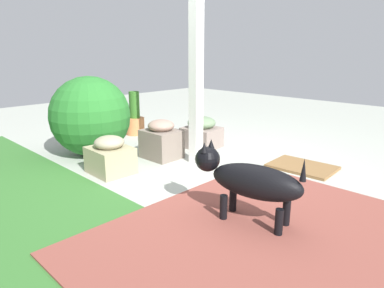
{
  "coord_description": "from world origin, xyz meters",
  "views": [
    {
      "loc": [
        -2.28,
        2.55,
        1.24
      ],
      "look_at": [
        -0.05,
        0.26,
        0.36
      ],
      "focal_mm": 31.83,
      "sensor_mm": 36.0,
      "label": 1
    }
  ],
  "objects_px": {
    "round_shrub": "(90,116)",
    "stone_planter_nearest": "(202,133)",
    "terracotta_pot_tall": "(135,119)",
    "doormat": "(302,167)",
    "stone_planter_mid": "(110,156)",
    "porch_pillar": "(196,70)",
    "dog": "(248,179)",
    "stone_planter_near": "(161,140)"
  },
  "relations": [
    {
      "from": "stone_planter_near",
      "to": "round_shrub",
      "type": "bearing_deg",
      "value": 35.31
    },
    {
      "from": "terracotta_pot_tall",
      "to": "dog",
      "type": "xyz_separation_m",
      "value": [
        -2.84,
        1.09,
        0.11
      ]
    },
    {
      "from": "stone_planter_mid",
      "to": "round_shrub",
      "type": "relative_size",
      "value": 0.47
    },
    {
      "from": "porch_pillar",
      "to": "doormat",
      "type": "relative_size",
      "value": 3.11
    },
    {
      "from": "round_shrub",
      "to": "doormat",
      "type": "xyz_separation_m",
      "value": [
        -2.1,
        -1.33,
        -0.46
      ]
    },
    {
      "from": "stone_planter_nearest",
      "to": "stone_planter_mid",
      "type": "height_order",
      "value": "stone_planter_nearest"
    },
    {
      "from": "round_shrub",
      "to": "terracotta_pot_tall",
      "type": "relative_size",
      "value": 1.47
    },
    {
      "from": "round_shrub",
      "to": "terracotta_pot_tall",
      "type": "distance_m",
      "value": 1.13
    },
    {
      "from": "doormat",
      "to": "round_shrub",
      "type": "bearing_deg",
      "value": 32.3
    },
    {
      "from": "porch_pillar",
      "to": "round_shrub",
      "type": "distance_m",
      "value": 1.42
    },
    {
      "from": "stone_planter_mid",
      "to": "doormat",
      "type": "distance_m",
      "value": 2.07
    },
    {
      "from": "porch_pillar",
      "to": "stone_planter_nearest",
      "type": "xyz_separation_m",
      "value": [
        0.38,
        -0.51,
        -0.84
      ]
    },
    {
      "from": "porch_pillar",
      "to": "terracotta_pot_tall",
      "type": "relative_size",
      "value": 3.18
    },
    {
      "from": "stone_planter_nearest",
      "to": "terracotta_pot_tall",
      "type": "height_order",
      "value": "terracotta_pot_tall"
    },
    {
      "from": "dog",
      "to": "doormat",
      "type": "distance_m",
      "value": 1.48
    },
    {
      "from": "round_shrub",
      "to": "stone_planter_nearest",
      "type": "bearing_deg",
      "value": -122.19
    },
    {
      "from": "stone_planter_nearest",
      "to": "doormat",
      "type": "distance_m",
      "value": 1.38
    },
    {
      "from": "stone_planter_nearest",
      "to": "dog",
      "type": "bearing_deg",
      "value": 142.08
    },
    {
      "from": "terracotta_pot_tall",
      "to": "stone_planter_mid",
      "type": "bearing_deg",
      "value": 134.73
    },
    {
      "from": "dog",
      "to": "doormat",
      "type": "height_order",
      "value": "dog"
    },
    {
      "from": "terracotta_pot_tall",
      "to": "stone_planter_near",
      "type": "bearing_deg",
      "value": 157.32
    },
    {
      "from": "stone_planter_nearest",
      "to": "stone_planter_mid",
      "type": "relative_size",
      "value": 1.09
    },
    {
      "from": "porch_pillar",
      "to": "round_shrub",
      "type": "bearing_deg",
      "value": 30.78
    },
    {
      "from": "round_shrub",
      "to": "doormat",
      "type": "bearing_deg",
      "value": -147.7
    },
    {
      "from": "porch_pillar",
      "to": "terracotta_pot_tall",
      "type": "distance_m",
      "value": 1.82
    },
    {
      "from": "stone_planter_nearest",
      "to": "stone_planter_near",
      "type": "bearing_deg",
      "value": 87.52
    },
    {
      "from": "stone_planter_mid",
      "to": "round_shrub",
      "type": "distance_m",
      "value": 0.81
    },
    {
      "from": "stone_planter_near",
      "to": "dog",
      "type": "xyz_separation_m",
      "value": [
        -1.65,
        0.6,
        0.12
      ]
    },
    {
      "from": "stone_planter_nearest",
      "to": "stone_planter_mid",
      "type": "distance_m",
      "value": 1.39
    },
    {
      "from": "stone_planter_nearest",
      "to": "dog",
      "type": "distance_m",
      "value": 2.07
    },
    {
      "from": "stone_planter_near",
      "to": "stone_planter_mid",
      "type": "distance_m",
      "value": 0.72
    },
    {
      "from": "stone_planter_mid",
      "to": "dog",
      "type": "xyz_separation_m",
      "value": [
        -1.64,
        -0.12,
        0.16
      ]
    },
    {
      "from": "porch_pillar",
      "to": "stone_planter_nearest",
      "type": "distance_m",
      "value": 1.05
    },
    {
      "from": "terracotta_pot_tall",
      "to": "doormat",
      "type": "xyz_separation_m",
      "value": [
        -2.57,
        -0.33,
        -0.22
      ]
    },
    {
      "from": "stone_planter_nearest",
      "to": "stone_planter_mid",
      "type": "xyz_separation_m",
      "value": [
        0.02,
        1.39,
        -0.02
      ]
    },
    {
      "from": "stone_planter_near",
      "to": "terracotta_pot_tall",
      "type": "bearing_deg",
      "value": -22.68
    },
    {
      "from": "stone_planter_mid",
      "to": "doormat",
      "type": "xyz_separation_m",
      "value": [
        -1.37,
        -1.54,
        -0.17
      ]
    },
    {
      "from": "porch_pillar",
      "to": "stone_planter_mid",
      "type": "distance_m",
      "value": 1.29
    },
    {
      "from": "stone_planter_nearest",
      "to": "stone_planter_near",
      "type": "distance_m",
      "value": 0.67
    },
    {
      "from": "stone_planter_near",
      "to": "stone_planter_mid",
      "type": "xyz_separation_m",
      "value": [
        -0.01,
        0.71,
        -0.03
      ]
    },
    {
      "from": "round_shrub",
      "to": "terracotta_pot_tall",
      "type": "bearing_deg",
      "value": -64.58
    },
    {
      "from": "stone_planter_nearest",
      "to": "stone_planter_near",
      "type": "height_order",
      "value": "stone_planter_near"
    }
  ]
}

